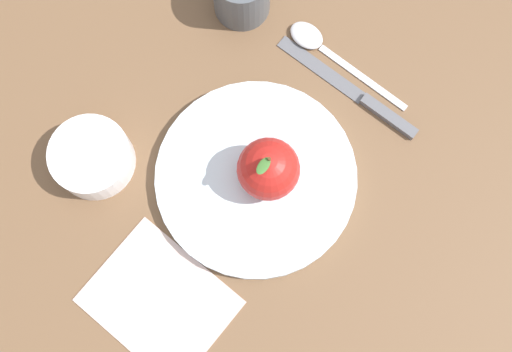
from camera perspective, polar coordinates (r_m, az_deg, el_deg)
ground_plane at (r=0.79m, az=0.35°, el=0.76°), size 2.40×2.40×0.00m
dinner_plate at (r=0.78m, az=0.00°, el=-0.16°), size 0.25×0.25×0.02m
apple at (r=0.73m, az=1.15°, el=0.64°), size 0.08×0.08×0.09m
side_bowl at (r=0.79m, az=-14.90°, el=1.72°), size 0.10×0.10×0.04m
knife at (r=0.83m, az=9.50°, el=7.28°), size 0.02×0.22×0.01m
spoon at (r=0.85m, az=5.91°, el=11.86°), size 0.04×0.19×0.01m
linen_napkin at (r=0.77m, az=-8.89°, el=-11.29°), size 0.13×0.17×0.00m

